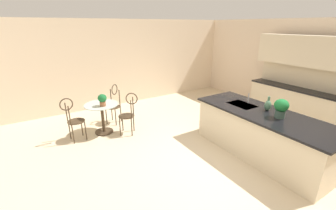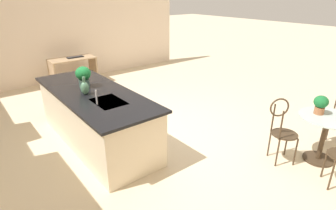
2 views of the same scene
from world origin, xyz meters
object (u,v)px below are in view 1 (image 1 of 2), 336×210
at_px(bistro_table, 103,116).
at_px(potted_plant_counter_near, 281,107).
at_px(chair_toward_desk, 114,102).
at_px(chair_by_island, 73,117).
at_px(chair_near_window, 129,112).
at_px(potted_plant_on_table, 102,99).
at_px(vase_on_counter, 268,105).

distance_m(bistro_table, potted_plant_counter_near, 3.91).
bearing_deg(chair_toward_desk, bistro_table, -44.48).
relative_size(bistro_table, chair_by_island, 0.77).
xyz_separation_m(chair_near_window, chair_toward_desk, (-0.86, -0.07, 0.00)).
distance_m(chair_near_window, chair_by_island, 1.24).
bearing_deg(chair_by_island, potted_plant_counter_near, 46.70).
height_order(bistro_table, chair_near_window, chair_near_window).
bearing_deg(potted_plant_on_table, chair_by_island, -97.35).
height_order(potted_plant_counter_near, vase_on_counter, potted_plant_counter_near).
bearing_deg(chair_by_island, vase_on_counter, 51.50).
bearing_deg(chair_toward_desk, chair_by_island, -65.41).
distance_m(bistro_table, chair_near_window, 0.66).
distance_m(bistro_table, potted_plant_on_table, 0.48).
xyz_separation_m(chair_toward_desk, potted_plant_on_table, (0.60, -0.45, 0.33)).
height_order(potted_plant_on_table, potted_plant_counter_near, potted_plant_counter_near).
height_order(chair_by_island, vase_on_counter, vase_on_counter).
xyz_separation_m(chair_near_window, vase_on_counter, (2.24, 2.05, 0.46)).
bearing_deg(potted_plant_on_table, bistro_table, -179.97).
xyz_separation_m(chair_near_window, potted_plant_on_table, (-0.25, -0.52, 0.33)).
distance_m(chair_near_window, potted_plant_counter_near, 3.26).
distance_m(potted_plant_on_table, potted_plant_counter_near, 3.75).
xyz_separation_m(chair_by_island, potted_plant_counter_near, (2.93, 3.11, 0.55)).
relative_size(chair_near_window, potted_plant_counter_near, 2.92).
xyz_separation_m(potted_plant_on_table, vase_on_counter, (2.49, 2.57, 0.13)).
height_order(bistro_table, chair_toward_desk, chair_toward_desk).
relative_size(bistro_table, potted_plant_counter_near, 2.24).
distance_m(chair_by_island, vase_on_counter, 4.17).
bearing_deg(chair_by_island, bistro_table, 94.51).
relative_size(chair_by_island, chair_toward_desk, 1.00).
bearing_deg(chair_toward_desk, potted_plant_counter_near, 29.88).
xyz_separation_m(bistro_table, vase_on_counter, (2.63, 2.57, 0.58)).
bearing_deg(chair_near_window, vase_on_counter, 42.47).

